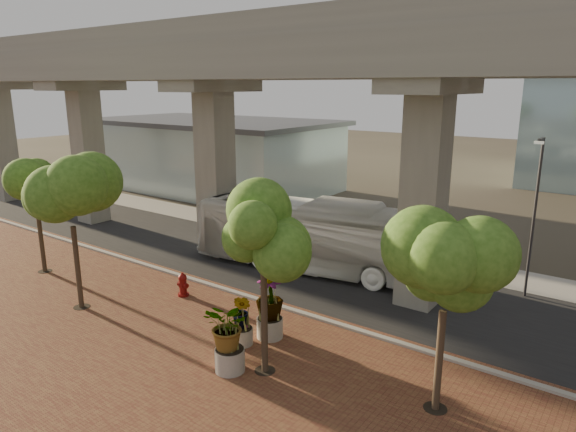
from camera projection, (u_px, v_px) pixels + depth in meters
The scene contains 18 objects.
ground at pixel (281, 287), 24.48m from camera, with size 160.00×160.00×0.00m, color #383329.
brick_plaza at pixel (146, 355), 18.21m from camera, with size 70.00×13.00×0.06m, color brown.
asphalt_road at pixel (305, 274), 26.04m from camera, with size 90.00×8.00×0.04m, color black.
curb_strip at pixel (254, 299), 22.89m from camera, with size 70.00×0.25×0.16m, color #A19D96.
far_sidewalk at pixel (357, 247), 30.35m from camera, with size 90.00×3.00×0.06m, color #A19D96.
transit_viaduct at pixel (306, 130), 24.25m from camera, with size 72.00×5.60×12.40m.
station_pavilion at pixel (212, 153), 47.63m from camera, with size 23.00×13.00×6.30m.
transit_bus at pixel (318, 236), 26.27m from camera, with size 3.09×13.15×3.66m, color silver.
fire_hydrant at pixel (183, 285), 23.18m from camera, with size 0.55×0.50×1.10m.
planter_front at pixel (229, 330), 16.82m from camera, with size 2.24×2.24×2.46m.
planter_right at pixel (270, 299), 19.09m from camera, with size 2.42×2.42×2.59m.
planter_left at pixel (242, 314), 18.67m from camera, with size 1.79×1.79×1.97m.
street_tree_far_west at pixel (35, 188), 25.28m from camera, with size 3.32×3.32×5.89m.
street_tree_near_west at pixel (70, 201), 20.95m from camera, with size 3.79×3.79×6.44m.
street_tree_near_east at pixel (263, 236), 16.01m from camera, with size 3.49×3.49×6.31m.
street_tree_far_east at pixel (446, 275), 14.13m from camera, with size 3.70×3.70×5.90m.
streetlamp_west at pixel (211, 162), 35.41m from camera, with size 0.36×1.05×7.23m.
streetlamp_east at pixel (535, 207), 22.23m from camera, with size 0.36×1.04×7.18m.
Camera 1 is at (13.75, -18.30, 9.33)m, focal length 32.00 mm.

